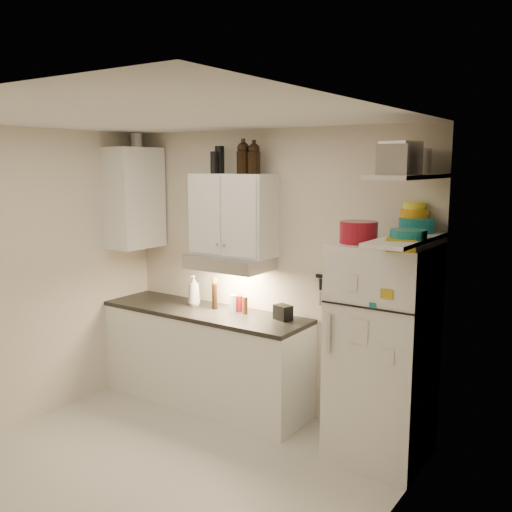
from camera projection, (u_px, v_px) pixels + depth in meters
The scene contains 36 objects.
floor at pixel (161, 474), 4.26m from camera, with size 3.20×3.00×0.02m, color beige.
ceiling at pixel (150, 115), 3.85m from camera, with size 3.20×3.00×0.02m, color white.
back_wall at pixel (271, 272), 5.29m from camera, with size 3.20×0.02×2.60m, color beige.
left_wall at pixel (21, 279), 4.95m from camera, with size 0.02×3.00×2.60m, color beige.
right_wall at pixel (367, 344), 3.16m from camera, with size 0.02×3.00×2.60m, color beige.
base_cabinet at pixel (205, 358), 5.48m from camera, with size 2.10×0.60×0.88m, color white.
countertop at pixel (204, 312), 5.40m from camera, with size 2.10×0.62×0.04m, color black.
upper_cabinet at pixel (233, 215), 5.23m from camera, with size 0.80×0.33×0.75m, color white.
side_cabinet at pixel (135, 198), 5.73m from camera, with size 0.33×0.55×1.00m, color white.
range_hood at pixel (229, 263), 5.24m from camera, with size 0.76×0.46×0.12m, color silver.
fridge at pixel (382, 353), 4.38m from camera, with size 0.70×0.68×1.70m, color white.
shelf_hi at pixel (409, 177), 3.94m from camera, with size 0.30×0.95×0.03m, color white.
shelf_lo at pixel (407, 240), 4.01m from camera, with size 0.30×0.95×0.03m, color white.
knife_strip at pixel (338, 278), 4.87m from camera, with size 0.42×0.02×0.03m, color black.
dutch_oven at pixel (359, 232), 4.25m from camera, with size 0.28×0.28×0.16m, color maroon.
book_stack at pixel (401, 244), 3.92m from camera, with size 0.20×0.25×0.08m, color #B99917.
spice_jar at pixel (396, 238), 4.18m from camera, with size 0.06×0.06×0.11m, color silver.
stock_pot at pixel (414, 161), 4.19m from camera, with size 0.25×0.25×0.18m, color silver.
tin_a at pixel (400, 158), 3.83m from camera, with size 0.22×0.20×0.22m, color #AAAAAD.
tin_b at pixel (394, 160), 3.72m from camera, with size 0.20×0.20×0.20m, color #AAAAAD.
bowl_teal at pixel (417, 225), 4.30m from camera, with size 0.27×0.27×0.11m, color #157378.
bowl_orange at pixel (414, 213), 4.36m from camera, with size 0.21×0.21×0.06m, color orange.
bowl_yellow at pixel (414, 206), 4.35m from camera, with size 0.17×0.17×0.05m, color yellow.
plates at pixel (408, 234), 3.94m from camera, with size 0.26×0.26×0.06m, color #157378.
growler_a at pixel (243, 158), 5.07m from camera, with size 0.12×0.12×0.29m, color black, non-canonical shape.
growler_b at pixel (254, 158), 5.01m from camera, with size 0.12×0.12×0.27m, color black, non-canonical shape.
thermos_a at pixel (214, 163), 5.18m from camera, with size 0.07×0.07×0.20m, color black.
thermos_b at pixel (220, 160), 5.26m from camera, with size 0.09×0.09×0.25m, color black.
side_jar at pixel (136, 140), 5.71m from camera, with size 0.11×0.11×0.14m, color silver.
soap_bottle at pixel (194, 288), 5.56m from camera, with size 0.13×0.13×0.33m, color white.
pepper_mill at pixel (245, 305), 5.25m from camera, with size 0.05×0.05×0.16m, color brown.
oil_bottle at pixel (215, 292), 5.47m from camera, with size 0.06×0.06×0.29m, color #585C17.
vinegar_bottle at pixel (215, 296), 5.41m from camera, with size 0.05×0.05×0.25m, color black.
clear_bottle at pixel (233, 304), 5.31m from camera, with size 0.05×0.05×0.16m, color silver.
red_jar at pixel (240, 303), 5.34m from camera, with size 0.08×0.08×0.15m, color maroon.
caddy at pixel (283, 312), 5.05m from camera, with size 0.15×0.11×0.13m, color black.
Camera 1 is at (2.82, -2.86, 2.28)m, focal length 40.00 mm.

